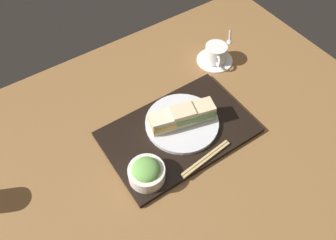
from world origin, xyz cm
name	(u,v)px	position (x,y,z in cm)	size (l,w,h in cm)	color
ground_plane	(173,139)	(0.00, 0.00, -1.50)	(140.00, 100.00, 3.00)	brown
serving_tray	(178,132)	(1.91, 0.12, 0.75)	(45.52, 28.95, 1.50)	black
sandwich_plate	(182,123)	(4.27, 1.55, 2.13)	(23.07, 23.07, 1.27)	silver
sandwich_near	(162,122)	(-2.01, 3.13, 5.39)	(8.59, 7.44, 5.23)	beige
sandwich_middle	(182,116)	(4.27, 1.55, 5.64)	(8.88, 7.42, 5.75)	beige
sandwich_far	(202,111)	(10.56, -0.02, 5.41)	(8.85, 7.38, 5.29)	beige
salad_bowl	(147,172)	(-14.65, -8.15, 4.45)	(10.40, 10.40, 6.49)	silver
chopsticks_pair	(206,159)	(2.62, -12.84, 1.85)	(18.30, 3.39, 0.70)	tan
coffee_cup	(216,55)	(31.99, 19.44, 3.04)	(13.32, 13.32, 6.80)	white
teaspoon	(229,39)	(44.12, 25.37, 0.36)	(6.73, 7.19, 0.80)	silver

